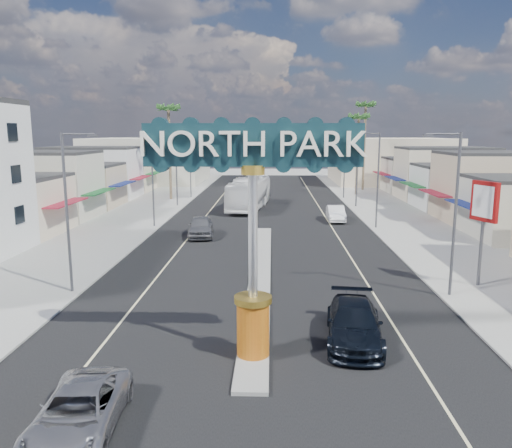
# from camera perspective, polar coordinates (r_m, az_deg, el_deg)

# --- Properties ---
(ground) EXTENTS (160.00, 160.00, 0.00)m
(ground) POSITION_cam_1_polar(r_m,az_deg,el_deg) (47.67, 0.95, -0.45)
(ground) COLOR gray
(ground) RESTS_ON ground
(road) EXTENTS (20.00, 120.00, 0.01)m
(road) POSITION_cam_1_polar(r_m,az_deg,el_deg) (47.67, 0.95, -0.44)
(road) COLOR black
(road) RESTS_ON ground
(median_island) EXTENTS (1.30, 30.00, 0.16)m
(median_island) POSITION_cam_1_polar(r_m,az_deg,el_deg) (32.08, 0.49, -5.69)
(median_island) COLOR gray
(median_island) RESTS_ON ground
(sidewalk_left) EXTENTS (8.00, 120.00, 0.12)m
(sidewalk_left) POSITION_cam_1_polar(r_m,az_deg,el_deg) (49.88, -15.34, -0.27)
(sidewalk_left) COLOR gray
(sidewalk_left) RESTS_ON ground
(sidewalk_right) EXTENTS (8.00, 120.00, 0.12)m
(sidewalk_right) POSITION_cam_1_polar(r_m,az_deg,el_deg) (49.47, 17.39, -0.46)
(sidewalk_right) COLOR gray
(sidewalk_right) RESTS_ON ground
(storefront_row_left) EXTENTS (12.00, 42.00, 6.00)m
(storefront_row_left) POSITION_cam_1_polar(r_m,az_deg,el_deg) (65.00, -20.57, 4.46)
(storefront_row_left) COLOR beige
(storefront_row_left) RESTS_ON ground
(storefront_row_right) EXTENTS (12.00, 42.00, 6.00)m
(storefront_row_right) POSITION_cam_1_polar(r_m,az_deg,el_deg) (64.46, 23.09, 4.25)
(storefront_row_right) COLOR #B7B29E
(storefront_row_right) RESTS_ON ground
(backdrop_far_left) EXTENTS (20.00, 20.00, 8.00)m
(backdrop_far_left) POSITION_cam_1_polar(r_m,az_deg,el_deg) (94.72, -12.12, 7.15)
(backdrop_far_left) COLOR #B7B29E
(backdrop_far_left) RESTS_ON ground
(backdrop_far_right) EXTENTS (20.00, 20.00, 8.00)m
(backdrop_far_right) POSITION_cam_1_polar(r_m,az_deg,el_deg) (94.38, 15.00, 7.02)
(backdrop_far_right) COLOR beige
(backdrop_far_right) RESTS_ON ground
(gateway_sign) EXTENTS (8.20, 1.50, 9.15)m
(gateway_sign) POSITION_cam_1_polar(r_m,az_deg,el_deg) (19.05, -0.36, 1.23)
(gateway_sign) COLOR #B84A0E
(gateway_sign) RESTS_ON median_island
(traffic_signal_left) EXTENTS (5.09, 0.45, 6.00)m
(traffic_signal_left) POSITION_cam_1_polar(r_m,az_deg,el_deg) (61.79, -7.41, 5.95)
(traffic_signal_left) COLOR #47474C
(traffic_signal_left) RESTS_ON ground
(traffic_signal_right) EXTENTS (5.09, 0.45, 6.00)m
(traffic_signal_right) POSITION_cam_1_polar(r_m,az_deg,el_deg) (61.57, 9.80, 5.87)
(traffic_signal_right) COLOR #47474C
(traffic_signal_right) RESTS_ON ground
(streetlight_l_near) EXTENTS (2.03, 0.22, 9.00)m
(streetlight_l_near) POSITION_cam_1_polar(r_m,az_deg,el_deg) (29.31, -20.56, 2.09)
(streetlight_l_near) COLOR #47474C
(streetlight_l_near) RESTS_ON ground
(streetlight_l_mid) EXTENTS (2.03, 0.22, 9.00)m
(streetlight_l_mid) POSITION_cam_1_polar(r_m,az_deg,el_deg) (48.29, -11.56, 5.55)
(streetlight_l_mid) COLOR #47474C
(streetlight_l_mid) RESTS_ON ground
(streetlight_l_far) EXTENTS (2.03, 0.22, 9.00)m
(streetlight_l_far) POSITION_cam_1_polar(r_m,az_deg,el_deg) (69.82, -7.39, 7.10)
(streetlight_l_far) COLOR #47474C
(streetlight_l_far) RESTS_ON ground
(streetlight_r_near) EXTENTS (2.03, 0.22, 9.00)m
(streetlight_r_near) POSITION_cam_1_polar(r_m,az_deg,el_deg) (28.78, 21.56, 1.88)
(streetlight_r_near) COLOR #47474C
(streetlight_r_near) RESTS_ON ground
(streetlight_r_mid) EXTENTS (2.03, 0.22, 9.00)m
(streetlight_r_mid) POSITION_cam_1_polar(r_m,az_deg,el_deg) (47.97, 13.59, 5.44)
(streetlight_r_mid) COLOR #47474C
(streetlight_r_mid) RESTS_ON ground
(streetlight_r_far) EXTENTS (2.03, 0.22, 9.00)m
(streetlight_r_far) POSITION_cam_1_polar(r_m,az_deg,el_deg) (69.60, 9.95, 7.02)
(streetlight_r_far) COLOR #47474C
(streetlight_r_far) RESTS_ON ground
(palm_left_far) EXTENTS (2.60, 2.60, 13.10)m
(palm_left_far) POSITION_cam_1_polar(r_m,az_deg,el_deg) (68.26, -9.97, 12.36)
(palm_left_far) COLOR brown
(palm_left_far) RESTS_ON ground
(palm_right_mid) EXTENTS (2.60, 2.60, 12.10)m
(palm_right_mid) POSITION_cam_1_polar(r_m,az_deg,el_deg) (73.86, 11.66, 11.45)
(palm_right_mid) COLOR brown
(palm_right_mid) RESTS_ON ground
(palm_right_far) EXTENTS (2.60, 2.60, 14.10)m
(palm_right_far) POSITION_cam_1_polar(r_m,az_deg,el_deg) (80.17, 12.42, 12.60)
(palm_right_far) COLOR brown
(palm_right_far) RESTS_ON ground
(suv_left) EXTENTS (2.64, 5.21, 1.41)m
(suv_left) POSITION_cam_1_polar(r_m,az_deg,el_deg) (16.85, -19.62, -19.60)
(suv_left) COLOR #9E9EA2
(suv_left) RESTS_ON ground
(suv_right) EXTENTS (2.93, 5.93, 1.66)m
(suv_right) POSITION_cam_1_polar(r_m,az_deg,el_deg) (22.44, 11.13, -11.06)
(suv_right) COLOR black
(suv_right) RESTS_ON ground
(car_parked_left) EXTENTS (2.64, 5.45, 1.79)m
(car_parked_left) POSITION_cam_1_polar(r_m,az_deg,el_deg) (43.82, -6.34, -0.28)
(car_parked_left) COLOR slate
(car_parked_left) RESTS_ON ground
(car_parked_right) EXTENTS (1.77, 4.81, 1.57)m
(car_parked_right) POSITION_cam_1_polar(r_m,az_deg,el_deg) (51.91, 9.11, 1.19)
(car_parked_right) COLOR white
(car_parked_right) RESTS_ON ground
(city_bus) EXTENTS (4.89, 13.69, 3.73)m
(city_bus) POSITION_cam_1_polar(r_m,az_deg,el_deg) (59.78, -0.77, 3.57)
(city_bus) COLOR white
(city_bus) RESTS_ON ground
(bank_pylon_sign) EXTENTS (0.93, 1.87, 6.13)m
(bank_pylon_sign) POSITION_cam_1_polar(r_m,az_deg,el_deg) (31.42, 24.62, 1.74)
(bank_pylon_sign) COLOR #47474C
(bank_pylon_sign) RESTS_ON sidewalk_right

